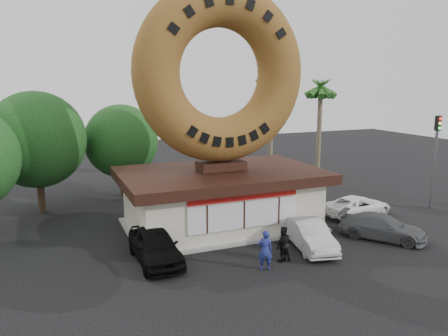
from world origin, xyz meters
TOP-DOWN VIEW (x-y plane):
  - ground at (0.00, 0.00)m, footprint 90.00×90.00m
  - donut_shop at (0.00, 5.98)m, footprint 11.20×7.20m
  - giant_donut at (0.00, 6.00)m, footprint 9.64×2.46m
  - tree_west at (-9.50, 13.00)m, footprint 6.00×6.00m
  - tree_mid at (-4.00, 15.00)m, footprint 5.20×5.20m
  - palm_near at (7.50, 14.00)m, footprint 2.60×2.60m
  - palm_far at (11.00, 12.50)m, footprint 2.60×2.60m
  - street_lamp at (-1.86, 16.00)m, footprint 2.11×0.20m
  - traffic_signal at (14.00, 3.99)m, footprint 0.30×0.38m
  - person_left at (-0.46, -0.26)m, footprint 0.78×0.64m
  - person_center at (0.77, 0.34)m, footprint 0.92×0.78m
  - person_right at (0.72, 0.19)m, footprint 0.98×0.70m
  - car_black at (-4.71, 2.47)m, footprint 1.93×4.60m
  - car_silver at (2.78, 1.14)m, footprint 2.31×4.44m
  - car_grey at (7.08, 0.80)m, footprint 4.12×4.61m
  - car_white at (8.52, 4.56)m, footprint 4.78×2.79m

SIDE VIEW (x-z plane):
  - ground at x=0.00m, z-range 0.00..0.00m
  - car_white at x=8.52m, z-range 0.00..1.25m
  - car_grey at x=7.08m, z-range 0.00..1.28m
  - car_silver at x=2.78m, z-range 0.00..1.39m
  - person_right at x=0.72m, z-range 0.00..1.55m
  - car_black at x=-4.71m, z-range 0.00..1.56m
  - person_center at x=0.77m, z-range 0.00..1.65m
  - person_left at x=-0.46m, z-range 0.00..1.82m
  - donut_shop at x=0.00m, z-range -0.13..3.67m
  - traffic_signal at x=14.00m, z-range 0.83..6.90m
  - tree_mid at x=-4.00m, z-range 0.70..7.33m
  - street_lamp at x=-1.86m, z-range 0.48..8.48m
  - tree_west at x=-9.50m, z-range 0.82..8.47m
  - palm_far at x=11.00m, z-range 3.11..11.86m
  - palm_near at x=7.50m, z-range 3.54..13.29m
  - giant_donut at x=0.00m, z-range 3.80..13.44m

